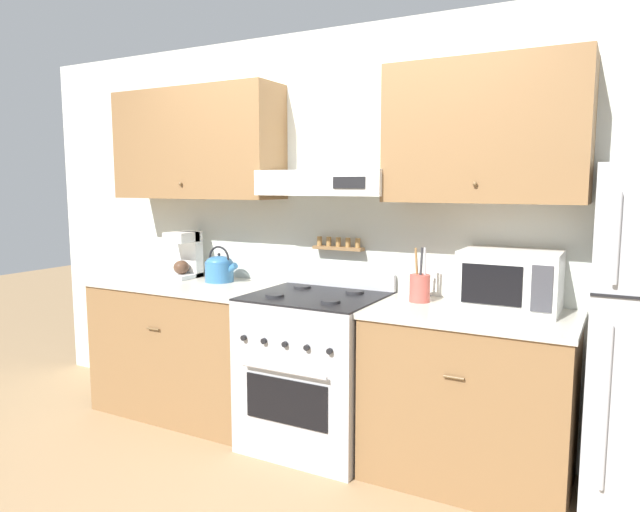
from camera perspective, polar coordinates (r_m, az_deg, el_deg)
name	(u,v)px	position (r m, az deg, el deg)	size (l,w,h in m)	color
ground_plane	(290,464)	(3.46, -3.02, -20.09)	(16.00, 16.00, 0.00)	#937551
wall_back	(332,201)	(3.63, 1.20, 5.53)	(5.20, 0.46, 2.55)	silver
counter_left	(188,347)	(4.12, -13.05, -8.85)	(1.28, 0.66, 0.92)	brown
counter_right	(469,396)	(3.24, 14.67, -13.38)	(1.07, 0.66, 0.92)	brown
stove_range	(315,370)	(3.52, -0.46, -11.31)	(0.77, 0.71, 1.03)	#ADAFB5
tea_kettle	(220,268)	(3.96, -10.02, -1.18)	(0.25, 0.20, 0.25)	teal
coffee_maker	(186,254)	(4.19, -13.26, 0.17)	(0.17, 0.24, 0.33)	white
microwave	(510,280)	(3.18, 18.48, -2.33)	(0.50, 0.37, 0.32)	white
utensil_crock	(420,287)	(3.29, 9.95, -3.08)	(0.12, 0.12, 0.31)	#B24C42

